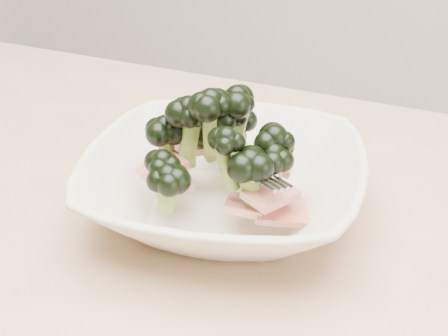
# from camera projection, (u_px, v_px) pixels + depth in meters

# --- Properties ---
(broccoli_dish) EXTENTS (0.31, 0.31, 0.13)m
(broccoli_dish) POSITION_uv_depth(u_px,v_px,m) (224.00, 177.00, 0.58)
(broccoli_dish) COLOR beige
(broccoli_dish) RESTS_ON dining_table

